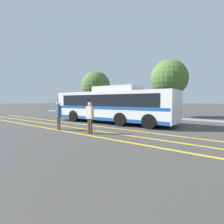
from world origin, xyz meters
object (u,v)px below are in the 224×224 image
at_px(pedestrian_1, 90,116).
at_px(bus_stop_sign, 59,105).
at_px(tree_1, 169,78).
at_px(pedestrian_0, 59,114).
at_px(transit_bus, 112,105).
at_px(parked_car_1, 105,111).
at_px(parked_car_0, 72,109).
at_px(tree_0, 96,86).

distance_m(pedestrian_1, bus_stop_sign, 8.99).
bearing_deg(tree_1, bus_stop_sign, -133.33).
height_order(pedestrian_0, bus_stop_sign, bus_stop_sign).
xyz_separation_m(transit_bus, parked_car_1, (-4.20, 3.96, -0.82)).
bearing_deg(pedestrian_1, pedestrian_0, 7.42).
height_order(pedestrian_0, tree_1, tree_1).
height_order(pedestrian_1, tree_1, tree_1).
bearing_deg(parked_car_0, bus_stop_sign, 34.91).
xyz_separation_m(transit_bus, pedestrian_0, (-0.48, -4.92, -0.50)).
distance_m(parked_car_0, tree_1, 13.17).
height_order(transit_bus, tree_1, tree_1).
xyz_separation_m(pedestrian_1, tree_1, (-0.04, 12.32, 3.31)).
distance_m(transit_bus, tree_1, 8.48).
distance_m(pedestrian_0, tree_1, 13.33).
bearing_deg(parked_car_0, tree_0, 166.99).
distance_m(transit_bus, parked_car_0, 10.90).
xyz_separation_m(pedestrian_0, tree_0, (-9.00, 12.95, 3.11)).
bearing_deg(pedestrian_1, bus_stop_sign, -25.05).
xyz_separation_m(bus_stop_sign, tree_1, (8.15, 8.64, 2.86)).
xyz_separation_m(parked_car_0, pedestrian_1, (12.10, -8.52, 0.37)).
height_order(parked_car_0, tree_1, tree_1).
bearing_deg(bus_stop_sign, pedestrian_0, -128.43).
bearing_deg(tree_1, parked_car_0, -162.51).
height_order(transit_bus, parked_car_1, transit_bus).
xyz_separation_m(parked_car_1, tree_0, (-5.28, 4.08, 3.42)).
relative_size(bus_stop_sign, tree_1, 0.36).
bearing_deg(tree_1, pedestrian_0, -100.79).
bearing_deg(pedestrian_1, parked_car_0, -35.97).
height_order(parked_car_0, parked_car_1, parked_car_1).
bearing_deg(tree_0, bus_stop_sign, -69.83).
bearing_deg(tree_0, parked_car_1, -37.68).
xyz_separation_m(transit_bus, bus_stop_sign, (-6.21, -0.88, -0.04)).
bearing_deg(transit_bus, tree_1, -17.25).
distance_m(bus_stop_sign, tree_0, 9.85).
relative_size(transit_bus, bus_stop_sign, 4.76).
xyz_separation_m(pedestrian_0, tree_1, (2.42, 12.68, 3.33)).
bearing_deg(pedestrian_1, tree_0, -48.51).
bearing_deg(parked_car_0, transit_bus, 64.55).
xyz_separation_m(parked_car_1, tree_1, (6.14, 3.80, 3.64)).
distance_m(parked_car_1, tree_1, 8.09).
bearing_deg(transit_bus, parked_car_1, 43.48).
relative_size(transit_bus, tree_0, 1.75).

